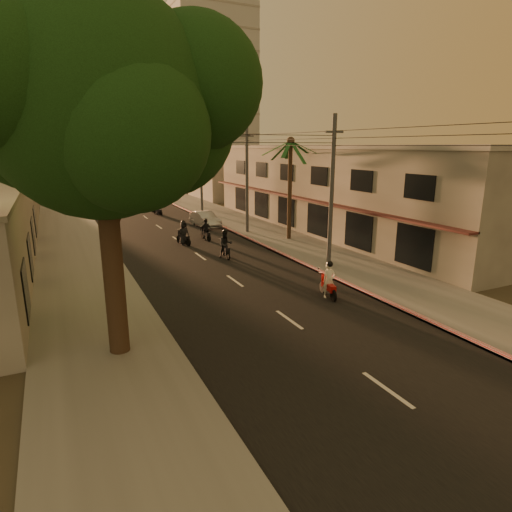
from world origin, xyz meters
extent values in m
plane|color=#383023|center=(0.00, 0.00, 0.00)|extent=(160.00, 160.00, 0.00)
cube|color=black|center=(0.00, 20.00, 0.01)|extent=(10.00, 140.00, 0.02)
cube|color=slate|center=(7.50, 20.00, 0.06)|extent=(5.00, 140.00, 0.12)
cube|color=slate|center=(-7.50, 20.00, 0.06)|extent=(5.00, 140.00, 0.12)
cube|color=red|center=(5.10, 15.00, 0.10)|extent=(0.20, 60.00, 0.20)
cube|color=gray|center=(14.00, 18.00, 3.50)|extent=(8.00, 34.00, 7.00)
cube|color=#A69F96|center=(14.00, 18.00, 7.15)|extent=(8.20, 34.20, 0.30)
cube|color=#481E1D|center=(9.70, 18.00, 3.10)|extent=(0.80, 34.00, 0.12)
cube|color=#B7B5B2|center=(16.00, 56.00, 14.00)|extent=(12.00, 12.00, 28.00)
cylinder|color=black|center=(-7.00, 2.00, 3.00)|extent=(0.70, 0.70, 6.00)
cylinder|color=black|center=(-6.20, 2.40, 6.00)|extent=(1.22, 2.17, 3.04)
cylinder|color=black|center=(-7.60, 1.70, 6.20)|extent=(1.31, 1.49, 2.73)
sphere|color=black|center=(-7.00, 2.00, 8.50)|extent=(7.20, 7.20, 7.20)
sphere|color=black|center=(-4.80, 3.00, 8.00)|extent=(5.20, 5.20, 5.20)
sphere|color=black|center=(-8.80, 2.80, 8.20)|extent=(4.80, 4.80, 4.80)
sphere|color=black|center=(-6.40, 0.20, 7.60)|extent=(4.60, 4.60, 4.60)
sphere|color=black|center=(-4.00, 1.50, 9.20)|extent=(4.40, 4.40, 4.40)
sphere|color=black|center=(-9.40, 0.80, 9.00)|extent=(4.00, 4.00, 4.00)
sphere|color=black|center=(-5.80, 4.40, 9.60)|extent=(4.40, 4.40, 4.40)
cylinder|color=black|center=(8.00, 16.00, 3.80)|extent=(0.32, 0.32, 7.60)
sphere|color=black|center=(8.00, 16.00, 7.60)|extent=(0.60, 0.60, 0.60)
cylinder|color=#38383A|center=(6.20, 8.00, 4.50)|extent=(0.26, 0.26, 9.00)
cube|color=#38383A|center=(6.20, 8.00, 8.00)|extent=(1.20, 0.12, 0.12)
cylinder|color=#38383A|center=(6.20, 20.00, 4.50)|extent=(0.26, 0.26, 9.00)
cube|color=#38383A|center=(6.20, 20.00, 8.00)|extent=(1.20, 0.12, 0.12)
cylinder|color=#38383A|center=(6.20, 32.00, 4.50)|extent=(0.26, 0.26, 9.00)
cube|color=#38383A|center=(6.20, 32.00, 8.00)|extent=(1.20, 0.12, 0.12)
cylinder|color=#38383A|center=(6.20, 44.00, 4.50)|extent=(0.26, 0.26, 9.00)
cube|color=#38383A|center=(6.20, 44.00, 8.00)|extent=(1.20, 0.12, 0.12)
cube|color=#A69F96|center=(14.00, 45.00, 3.00)|extent=(8.00, 14.00, 6.00)
cube|color=#A69F96|center=(-14.00, 52.00, 3.50)|extent=(8.00, 14.00, 7.00)
cylinder|color=black|center=(3.28, 4.33, 0.29)|extent=(0.22, 0.60, 0.59)
cylinder|color=black|center=(3.02, 3.04, 0.29)|extent=(0.22, 0.60, 0.59)
cube|color=#AE0F0D|center=(3.13, 3.61, 0.58)|extent=(0.52, 1.19, 0.32)
cube|color=#AE0F0D|center=(3.24, 4.12, 0.74)|extent=(0.33, 0.17, 0.63)
cylinder|color=silver|center=(3.26, 4.24, 1.10)|extent=(0.57, 0.15, 0.04)
imported|color=white|center=(3.13, 3.61, 0.88)|extent=(0.81, 0.67, 1.77)
sphere|color=black|center=(3.13, 3.61, 1.72)|extent=(0.32, 0.32, 0.32)
sphere|color=silver|center=(2.97, 4.28, 1.37)|extent=(0.13, 0.13, 0.13)
sphere|color=silver|center=(3.55, 4.16, 1.37)|extent=(0.13, 0.13, 0.13)
cylinder|color=black|center=(1.53, 13.74, 0.31)|extent=(0.19, 0.63, 0.62)
cylinder|color=black|center=(1.36, 12.37, 0.31)|extent=(0.19, 0.63, 0.62)
cube|color=black|center=(1.44, 12.98, 0.61)|extent=(0.46, 1.24, 0.33)
cube|color=black|center=(1.51, 13.52, 0.77)|extent=(0.34, 0.15, 0.66)
cylinder|color=silver|center=(1.52, 13.65, 1.16)|extent=(0.61, 0.12, 0.04)
imported|color=black|center=(1.44, 12.98, 0.93)|extent=(1.08, 0.93, 1.85)
sphere|color=black|center=(1.44, 12.98, 1.80)|extent=(0.33, 0.33, 0.33)
cylinder|color=black|center=(1.96, 19.37, 0.28)|extent=(0.15, 0.56, 0.55)
cylinder|color=black|center=(2.09, 18.14, 0.28)|extent=(0.15, 0.56, 0.55)
cube|color=black|center=(2.03, 18.68, 0.54)|extent=(0.38, 1.11, 0.30)
cube|color=black|center=(1.98, 19.17, 0.69)|extent=(0.30, 0.13, 0.59)
cylinder|color=silver|center=(1.97, 19.29, 1.04)|extent=(0.54, 0.09, 0.04)
imported|color=black|center=(2.03, 18.68, 0.83)|extent=(1.05, 0.59, 1.66)
sphere|color=black|center=(2.03, 18.68, 1.61)|extent=(0.30, 0.30, 0.30)
cylinder|color=black|center=(-0.17, 18.60, 0.30)|extent=(0.25, 0.60, 0.59)
cylinder|color=black|center=(0.17, 17.32, 0.30)|extent=(0.25, 0.60, 0.59)
cube|color=black|center=(0.02, 17.88, 0.58)|extent=(0.58, 1.20, 0.32)
cube|color=black|center=(-0.12, 18.39, 0.74)|extent=(0.33, 0.18, 0.63)
cylinder|color=silver|center=(-0.15, 18.52, 1.11)|extent=(0.57, 0.19, 0.04)
imported|color=black|center=(0.02, 17.88, 0.89)|extent=(1.15, 0.99, 1.77)
sphere|color=black|center=(0.02, 17.88, 1.72)|extent=(0.32, 0.32, 0.32)
cylinder|color=black|center=(1.46, 35.18, 0.28)|extent=(0.24, 0.57, 0.57)
cylinder|color=black|center=(1.78, 33.96, 0.28)|extent=(0.24, 0.57, 0.57)
cube|color=black|center=(1.64, 34.50, 0.56)|extent=(0.56, 1.15, 0.30)
cube|color=black|center=(1.51, 34.99, 0.71)|extent=(0.32, 0.17, 0.61)
cylinder|color=silver|center=(1.48, 35.11, 1.06)|extent=(0.55, 0.18, 0.04)
imported|color=black|center=(1.64, 34.50, 0.85)|extent=(1.41, 1.17, 1.70)
sphere|color=black|center=(1.64, 34.50, 1.65)|extent=(0.30, 0.30, 0.30)
imported|color=#9FA2A7|center=(3.90, 24.28, 0.70)|extent=(2.29, 4.52, 1.40)
cylinder|color=black|center=(1.39, 33.51, 0.25)|extent=(0.24, 0.50, 0.50)
cylinder|color=black|center=(1.73, 32.45, 0.25)|extent=(0.24, 0.50, 0.50)
cube|color=black|center=(1.58, 32.92, 0.49)|extent=(0.54, 1.01, 0.27)
cube|color=black|center=(1.44, 33.34, 0.62)|extent=(0.28, 0.17, 0.54)
cylinder|color=silver|center=(1.41, 33.44, 0.94)|extent=(0.48, 0.19, 0.04)
imported|color=black|center=(1.58, 32.92, 0.75)|extent=(1.01, 0.91, 1.50)
sphere|color=black|center=(1.58, 32.92, 1.45)|extent=(0.27, 0.27, 0.27)
camera|label=1|loc=(-8.64, -12.76, 7.25)|focal=30.00mm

